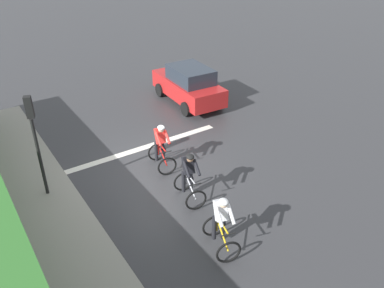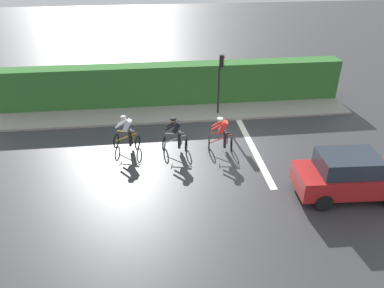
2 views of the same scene
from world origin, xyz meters
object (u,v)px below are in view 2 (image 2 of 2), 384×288
at_px(cyclist_second, 176,135).
at_px(car_red, 350,175).
at_px(cyclist_lead, 127,133).
at_px(cyclist_mid, 221,135).
at_px(traffic_light_near_crossing, 220,76).

height_order(cyclist_second, car_red, car_red).
xyz_separation_m(cyclist_lead, cyclist_second, (-0.46, -2.19, 0.00)).
height_order(cyclist_lead, cyclist_second, same).
distance_m(cyclist_lead, cyclist_second, 2.24).
relative_size(cyclist_mid, car_red, 0.40).
bearing_deg(cyclist_lead, cyclist_mid, -98.85).
bearing_deg(cyclist_second, car_red, -123.20).
bearing_deg(car_red, traffic_light_near_crossing, 24.95).
relative_size(cyclist_lead, cyclist_mid, 1.00).
bearing_deg(cyclist_second, cyclist_lead, 78.17).
height_order(cyclist_mid, traffic_light_near_crossing, traffic_light_near_crossing).
xyz_separation_m(car_red, traffic_light_near_crossing, (7.64, 3.55, 1.35)).
height_order(car_red, traffic_light_near_crossing, traffic_light_near_crossing).
height_order(cyclist_second, cyclist_mid, same).
xyz_separation_m(cyclist_mid, traffic_light_near_crossing, (3.79, -0.58, 1.43)).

